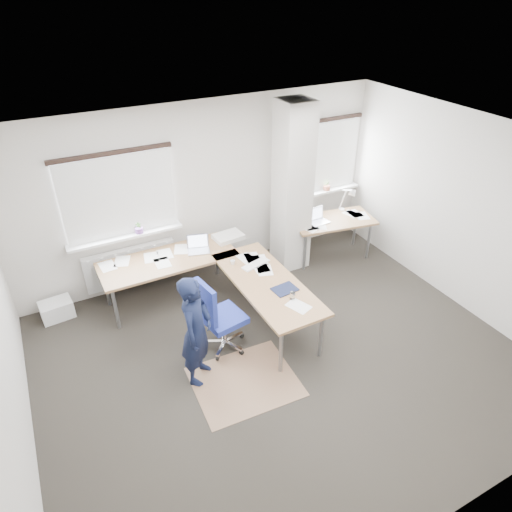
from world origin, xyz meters
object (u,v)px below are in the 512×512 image
desk_main (219,270)px  desk_side (333,222)px  task_chair (222,330)px  person (196,331)px

desk_main → desk_side: bearing=11.1°
task_chair → person: person is taller
desk_side → task_chair: desk_side is taller
person → desk_side: bearing=-21.5°
task_chair → person: 0.70m
task_chair → person: size_ratio=0.76×
desk_side → task_chair: bearing=-144.5°
desk_side → person: person is taller
task_chair → person: (-0.45, -0.33, 0.42)m
desk_main → desk_side: desk_side is taller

